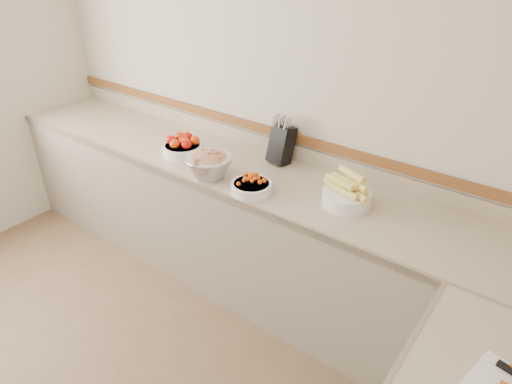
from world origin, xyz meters
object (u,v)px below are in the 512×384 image
Objects in this scene: knife_block at (281,143)px; cherry_tomato_bowl at (252,186)px; tomato_bowl at (183,146)px; corn_bowl at (347,194)px; rhubarb_bowl at (209,164)px.

knife_block is 1.37× the size of cherry_tomato_bowl.
tomato_bowl is 0.90× the size of corn_bowl.
cherry_tomato_bowl is at bearing -78.46° from knife_block.
cherry_tomato_bowl is (0.09, -0.43, -0.09)m from knife_block.
corn_bowl reaches higher than tomato_bowl.
tomato_bowl is at bearing 159.81° from rhubarb_bowl.
knife_block is at bearing 26.90° from tomato_bowl.
corn_bowl is 1.01× the size of rhubarb_bowl.
rhubarb_bowl is (-0.23, -0.43, -0.05)m from knife_block.
cherry_tomato_bowl is 0.81× the size of rhubarb_bowl.
corn_bowl is (0.49, 0.21, 0.02)m from cherry_tomato_bowl.
corn_bowl is (0.58, -0.22, -0.06)m from knife_block.
corn_bowl is at bearing 3.76° from tomato_bowl.
rhubarb_bowl reaches higher than tomato_bowl.
corn_bowl reaches higher than cherry_tomato_bowl.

